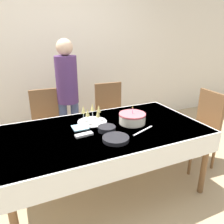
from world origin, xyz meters
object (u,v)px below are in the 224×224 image
object	(u,v)px
plate_stack_main	(116,139)
plate_stack_dessert	(107,129)
dining_chair_far_right	(111,114)
birthday_cake	(132,118)
dining_chair_far_left	(49,124)
dining_chair_right_end	(201,126)
champagne_tray	(92,115)
person_standing	(67,89)

from	to	relation	value
plate_stack_main	plate_stack_dessert	distance (m)	0.22
dining_chair_far_right	birthday_cake	world-z (taller)	dining_chair_far_right
dining_chair_far_left	plate_stack_dessert	world-z (taller)	dining_chair_far_left
dining_chair_right_end	dining_chair_far_left	bearing A→B (deg)	153.60
plate_stack_dessert	champagne_tray	bearing A→B (deg)	100.54
dining_chair_right_end	champagne_tray	xyz separation A→B (m)	(-1.37, 0.23, 0.28)
dining_chair_far_left	champagne_tray	distance (m)	0.79
dining_chair_far_right	birthday_cake	xyz separation A→B (m)	(-0.13, -0.84, 0.26)
plate_stack_main	person_standing	world-z (taller)	person_standing
dining_chair_right_end	plate_stack_main	world-z (taller)	dining_chair_right_end
dining_chair_far_left	champagne_tray	xyz separation A→B (m)	(0.37, -0.64, 0.28)
dining_chair_far_left	person_standing	size ratio (longest dim) A/B	0.61
dining_chair_far_right	champagne_tray	xyz separation A→B (m)	(-0.51, -0.64, 0.28)
dining_chair_far_right	champagne_tray	distance (m)	0.86
birthday_cake	champagne_tray	xyz separation A→B (m)	(-0.38, 0.20, 0.02)
dining_chair_far_right	plate_stack_main	size ratio (longest dim) A/B	4.04
dining_chair_far_left	plate_stack_main	world-z (taller)	dining_chair_far_left
dining_chair_far_left	plate_stack_dessert	size ratio (longest dim) A/B	5.61
champagne_tray	plate_stack_dessert	distance (m)	0.29
dining_chair_far_right	plate_stack_main	bearing A→B (deg)	-112.32
dining_chair_right_end	champagne_tray	world-z (taller)	dining_chair_right_end
champagne_tray	dining_chair_far_left	bearing A→B (deg)	120.18
champagne_tray	plate_stack_dessert	xyz separation A→B (m)	(0.05, -0.28, -0.05)
plate_stack_main	person_standing	distance (m)	1.24
dining_chair_far_left	plate_stack_main	bearing A→B (deg)	-69.84
plate_stack_dessert	person_standing	distance (m)	1.02
dining_chair_far_left	champagne_tray	size ratio (longest dim) A/B	3.07
plate_stack_dessert	dining_chair_far_left	bearing A→B (deg)	114.79
dining_chair_far_right	plate_stack_main	world-z (taller)	dining_chair_far_right
dining_chair_right_end	person_standing	xyz separation A→B (m)	(-1.46, 0.95, 0.41)
birthday_cake	champagne_tray	world-z (taller)	birthday_cake
plate_stack_dessert	dining_chair_far_right	bearing A→B (deg)	63.44
champagne_tray	plate_stack_dessert	size ratio (longest dim) A/B	1.83
birthday_cake	champagne_tray	size ratio (longest dim) A/B	0.89
birthday_cake	plate_stack_main	xyz separation A→B (m)	(-0.33, -0.29, -0.04)
dining_chair_far_left	birthday_cake	world-z (taller)	dining_chair_far_left
dining_chair_right_end	plate_stack_dessert	size ratio (longest dim) A/B	5.61
dining_chair_far_right	plate_stack_dessert	xyz separation A→B (m)	(-0.46, -0.92, 0.23)
plate_stack_main	person_standing	xyz separation A→B (m)	(-0.13, 1.21, 0.19)
birthday_cake	plate_stack_main	distance (m)	0.44
champagne_tray	person_standing	distance (m)	0.74
birthday_cake	person_standing	distance (m)	1.04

